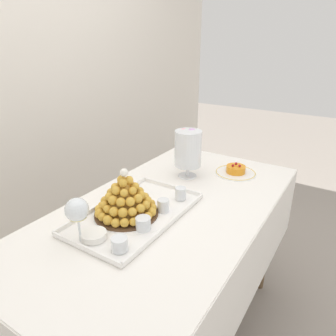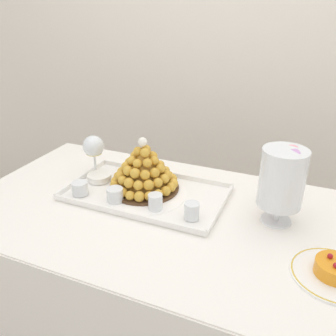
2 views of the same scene
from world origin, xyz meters
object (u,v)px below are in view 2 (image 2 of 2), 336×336
croquembouche (144,170)px  fruit_tart_plate (334,272)px  dessert_cup_mid_right (192,211)px  dessert_cup_centre (155,202)px  creme_brulee_ramekin (99,177)px  serving_tray (146,193)px  macaron_goblet (282,178)px  dessert_cup_left (80,189)px  dessert_cup_mid_left (115,195)px  wine_glass (94,148)px

croquembouche → fruit_tart_plate: size_ratio=1.19×
dessert_cup_mid_right → fruit_tart_plate: 0.43m
dessert_cup_centre → fruit_tart_plate: (0.55, -0.10, -0.02)m
dessert_cup_mid_right → creme_brulee_ramekin: size_ratio=0.60×
croquembouche → creme_brulee_ramekin: bearing=-177.7°
serving_tray → macaron_goblet: macaron_goblet is taller
serving_tray → fruit_tart_plate: bearing=-16.6°
dessert_cup_centre → fruit_tart_plate: bearing=-10.6°
dessert_cup_mid_right → fruit_tart_plate: bearing=-13.0°
dessert_cup_left → dessert_cup_centre: 0.29m
dessert_cup_mid_left → creme_brulee_ramekin: size_ratio=0.63×
croquembouche → dessert_cup_centre: (0.10, -0.11, -0.05)m
serving_tray → croquembouche: bearing=127.1°
fruit_tart_plate → dessert_cup_mid_right: bearing=167.0°
dessert_cup_centre → dessert_cup_mid_right: (0.13, -0.01, 0.00)m
dessert_cup_left → wine_glass: bearing=102.5°
dessert_cup_left → fruit_tart_plate: fruit_tart_plate is taller
macaron_goblet → fruit_tart_plate: macaron_goblet is taller
dessert_cup_mid_left → macaron_goblet: 0.55m
creme_brulee_ramekin → macaron_goblet: bearing=-0.9°
dessert_cup_mid_right → creme_brulee_ramekin: 0.43m
creme_brulee_ramekin → fruit_tart_plate: size_ratio=0.42×
dessert_cup_mid_left → dessert_cup_centre: size_ratio=1.07×
serving_tray → creme_brulee_ramekin: 0.21m
macaron_goblet → wine_glass: bearing=176.7°
fruit_tart_plate → dessert_cup_left: bearing=174.0°
dessert_cup_mid_right → macaron_goblet: size_ratio=0.21×
dessert_cup_mid_left → dessert_cup_mid_right: size_ratio=1.05×
croquembouche → dessert_cup_mid_right: bearing=-27.7°
dessert_cup_centre → wine_glass: bearing=157.2°
dessert_cup_mid_left → dessert_cup_centre: bearing=3.2°
dessert_cup_centre → creme_brulee_ramekin: dessert_cup_centre is taller
serving_tray → creme_brulee_ramekin: bearing=174.0°
dessert_cup_mid_right → fruit_tart_plate: size_ratio=0.25×
dessert_cup_left → macaron_goblet: 0.69m
creme_brulee_ramekin → serving_tray: bearing=-6.0°
serving_tray → dessert_cup_left: size_ratio=9.94×
dessert_cup_centre → dessert_cup_left: bearing=-177.1°
serving_tray → croquembouche: size_ratio=2.19×
wine_glass → creme_brulee_ramekin: bearing=-40.4°
fruit_tart_plate → serving_tray: bearing=163.4°
wine_glass → macaron_goblet: bearing=-3.3°
dessert_cup_centre → dessert_cup_mid_right: 0.13m
dessert_cup_left → wine_glass: 0.18m
dessert_cup_left → dessert_cup_mid_left: 0.14m
dessert_cup_mid_right → wine_glass: 0.48m
croquembouche → fruit_tart_plate: 0.69m
macaron_goblet → creme_brulee_ramekin: bearing=179.1°
serving_tray → macaron_goblet: (0.45, 0.01, 0.15)m
dessert_cup_mid_right → wine_glass: size_ratio=0.32×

